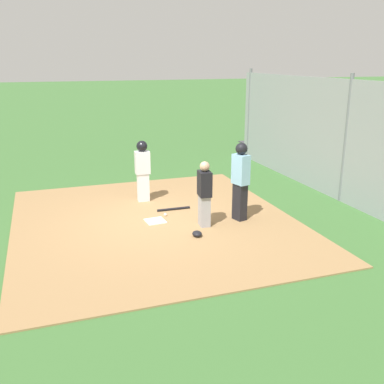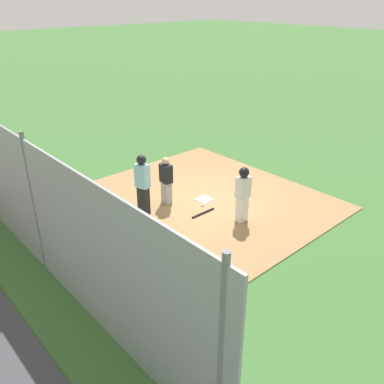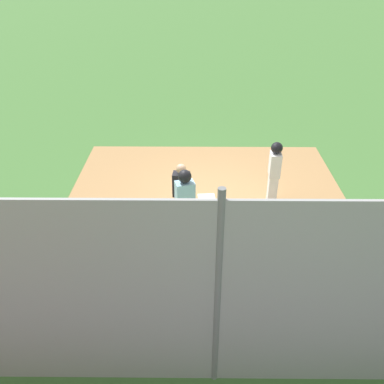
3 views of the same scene
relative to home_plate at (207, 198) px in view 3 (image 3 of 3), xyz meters
name	(u,v)px [view 3 (image 3 of 3)]	position (x,y,z in m)	size (l,w,h in m)	color
ground_plane	(207,200)	(0.00, 0.00, -0.04)	(140.00, 140.00, 0.00)	#3D6B33
dirt_infield	(207,199)	(0.00, 0.00, -0.03)	(7.20, 6.40, 0.03)	#9E774C
home_plate	(207,198)	(0.00, 0.00, 0.00)	(0.44, 0.44, 0.02)	white
catcher	(181,193)	(-0.62, -1.00, 0.76)	(0.40, 0.29, 1.50)	#9E9EA3
umpire	(185,207)	(-0.51, -1.93, 0.97)	(0.44, 0.35, 1.84)	black
runner	(274,169)	(1.64, -0.10, 0.92)	(0.29, 0.39, 1.63)	silver
baseball_bat	(233,211)	(0.64, -0.64, 0.02)	(0.06, 0.06, 0.85)	black
catcher_mask	(159,210)	(-1.18, -0.62, 0.05)	(0.24, 0.20, 0.12)	black
baseball	(218,204)	(0.28, -0.32, 0.03)	(0.07, 0.07, 0.07)	white
backstop_fence	(217,301)	(0.00, -5.15, 1.56)	(12.00, 0.10, 3.35)	#93999E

